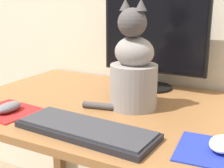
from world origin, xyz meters
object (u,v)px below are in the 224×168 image
Objects in this scene: keyboard at (86,129)px; computer_mouse_left at (9,107)px; computer_mouse_right at (223,144)px; cat at (133,69)px; monitor at (154,38)px.

keyboard is 0.33m from computer_mouse_left.
cat reaches higher than computer_mouse_right.
computer_mouse_left is at bearing -175.38° from computer_mouse_right.
computer_mouse_right is (0.37, -0.46, -0.20)m from monitor.
computer_mouse_right is at bearing -21.00° from cat.
computer_mouse_right is at bearing 4.62° from computer_mouse_left.
computer_mouse_left is 1.03× the size of computer_mouse_right.
cat reaches higher than keyboard.
monitor reaches higher than cat.
monitor is at bearing 128.62° from computer_mouse_right.
cat is at bearing 35.22° from computer_mouse_left.
monitor is 4.40× the size of computer_mouse_left.
cat reaches higher than computer_mouse_left.
monitor is 0.28m from cat.
computer_mouse_left is at bearing -136.32° from cat.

